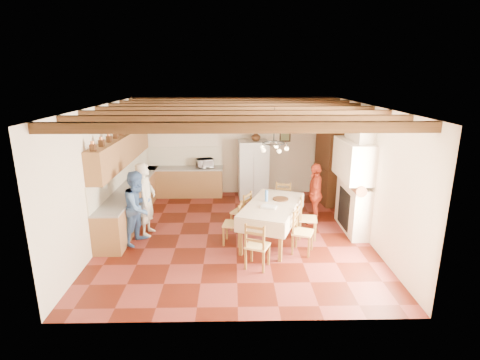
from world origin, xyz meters
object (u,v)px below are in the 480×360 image
chair_end_near (257,245)px  person_woman_blue (138,207)px  microwave (205,163)px  chair_right_far (308,218)px  chair_right_near (303,231)px  person_man (146,199)px  chair_end_far (282,202)px  hutch (330,163)px  chair_left_near (233,223)px  chair_left_far (241,211)px  person_woman_red (315,194)px  refrigerator (253,169)px  dining_table (272,207)px

chair_end_near → person_woman_blue: size_ratio=0.58×
person_woman_blue → microwave: person_woman_blue is taller
person_woman_blue → chair_right_far: bearing=-65.6°
chair_right_near → person_man: (-3.48, 1.03, 0.39)m
chair_end_far → microwave: bearing=152.1°
chair_end_near → chair_end_far: same height
hutch → chair_left_near: size_ratio=2.46×
chair_right_near → chair_left_far: bearing=67.5°
person_woman_red → refrigerator: bearing=-132.7°
refrigerator → person_woman_blue: bearing=-134.4°
hutch → chair_left_near: bearing=-141.3°
chair_left_near → chair_right_near: 1.55m
chair_end_near → microwave: microwave is taller
refrigerator → chair_end_near: refrigerator is taller
chair_end_far → microwave: 3.00m
refrigerator → chair_right_near: 3.87m
dining_table → refrigerator: bearing=94.6°
refrigerator → person_woman_blue: size_ratio=1.05×
chair_end_far → microwave: size_ratio=1.95×
person_woman_blue → chair_end_near: bearing=-93.3°
chair_end_near → hutch: bearing=-98.0°
hutch → chair_right_far: (-1.10, -2.55, -0.70)m
chair_end_far → microwave: microwave is taller
chair_right_near → chair_end_near: size_ratio=1.00×
chair_left_near → dining_table: bearing=108.1°
chair_left_near → chair_left_far: 0.78m
chair_left_near → chair_end_near: size_ratio=1.00×
chair_left_near → chair_right_near: bearing=82.2°
chair_end_near → person_man: bearing=-10.6°
dining_table → person_woman_red: person_woman_red is taller
chair_right_near → chair_end_far: bearing=27.9°
refrigerator → dining_table: size_ratio=0.77×
chair_end_far → refrigerator: bearing=125.1°
refrigerator → hutch: hutch is taller
dining_table → chair_end_far: (0.39, 1.27, -0.32)m
hutch → chair_right_near: 3.65m
chair_left_near → chair_end_far: size_ratio=1.00×
person_woman_blue → microwave: 3.56m
person_man → person_woman_red: person_man is taller
person_woman_blue → microwave: size_ratio=3.37×
hutch → person_woman_red: size_ratio=1.52×
microwave → hutch: bearing=-28.7°
chair_end_far → chair_left_near: bearing=-116.5°
microwave → person_man: bearing=-131.1°
dining_table → chair_left_far: bearing=136.8°
microwave → person_woman_red: bearing=-57.4°
chair_right_near → person_woman_blue: size_ratio=0.58×
dining_table → chair_end_near: 1.32m
chair_left_near → chair_end_near: same height
chair_left_near → chair_right_far: bearing=109.5°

